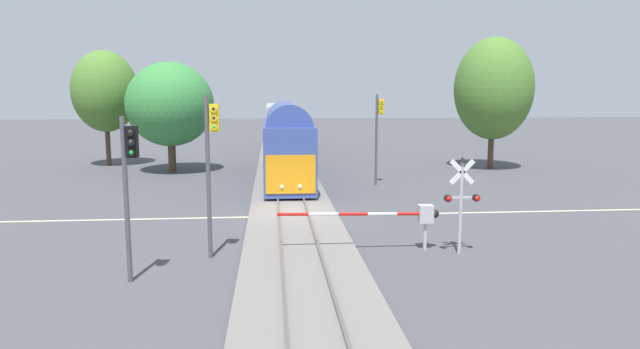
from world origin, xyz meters
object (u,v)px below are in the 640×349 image
crossing_gate_near (407,215)px  traffic_signal_near_left (129,173)px  oak_behind_train (170,105)px  pine_left_background (105,91)px  commuter_train (283,131)px  traffic_signal_median (211,151)px  maple_right_background (494,89)px  traffic_signal_far_side (379,125)px  crossing_signal_mast (462,195)px

crossing_gate_near → traffic_signal_near_left: size_ratio=1.17×
traffic_signal_near_left → oak_behind_train: (-3.26, 25.82, 1.65)m
crossing_gate_near → oak_behind_train: oak_behind_train is taller
oak_behind_train → pine_left_background: size_ratio=0.88×
commuter_train → traffic_signal_median: (-3.23, -28.52, 1.24)m
commuter_train → maple_right_background: maple_right_background is taller
crossing_gate_near → commuter_train: bearing=98.4°
traffic_signal_far_side → oak_behind_train: bearing=153.2°
traffic_signal_far_side → maple_right_background: maple_right_background is taller
traffic_signal_median → pine_left_background: 30.29m
commuter_train → traffic_signal_far_side: 14.11m
crossing_gate_near → traffic_signal_median: (-7.41, -0.34, 2.63)m
commuter_train → oak_behind_train: bearing=-149.7°
traffic_signal_median → traffic_signal_far_side: bearing=59.6°
crossing_signal_mast → oak_behind_train: bearing=122.3°
oak_behind_train → maple_right_background: maple_right_background is taller
pine_left_background → maple_right_background: bearing=-8.6°
crossing_gate_near → traffic_signal_median: bearing=-177.4°
traffic_signal_far_side → traffic_signal_median: bearing=-120.4°
traffic_signal_far_side → maple_right_background: 13.16m
commuter_train → crossing_gate_near: (4.18, -28.18, -1.39)m
traffic_signal_median → oak_behind_train: 24.05m
traffic_signal_median → maple_right_background: bearing=49.0°
maple_right_background → crossing_signal_mast: bearing=-114.6°
commuter_train → traffic_signal_near_left: bearing=-100.2°
crossing_gate_near → crossing_signal_mast: bearing=-17.7°
crossing_gate_near → traffic_signal_median: size_ratio=1.05×
traffic_signal_far_side → oak_behind_train: size_ratio=0.71×
traffic_signal_far_side → pine_left_background: (-21.00, 12.01, 2.25)m
traffic_signal_far_side → traffic_signal_median: (-9.30, -15.84, -0.00)m
maple_right_background → pine_left_background: bearing=171.4°
commuter_train → oak_behind_train: size_ratio=4.77×
oak_behind_train → commuter_train: bearing=30.3°
traffic_signal_near_left → traffic_signal_median: bearing=46.6°
oak_behind_train → maple_right_background: (25.63, -0.32, 1.22)m
crossing_signal_mast → traffic_signal_median: traffic_signal_median is taller
crossing_signal_mast → oak_behind_train: (-14.94, 23.64, 2.97)m
maple_right_background → commuter_train: bearing=162.0°
traffic_signal_near_left → maple_right_background: 34.04m
crossing_signal_mast → maple_right_background: (10.69, 23.32, 4.19)m
traffic_signal_median → maple_right_background: (20.05, 23.04, 2.45)m
maple_right_background → crossing_gate_near: bearing=-119.1°
pine_left_background → oak_behind_train: bearing=-36.3°
traffic_signal_near_left → oak_behind_train: 26.07m
crossing_gate_near → maple_right_background: 26.47m
maple_right_background → pine_left_background: (-31.75, 4.81, -0.20)m
crossing_signal_mast → maple_right_background: maple_right_background is taller
traffic_signal_median → pine_left_background: (-11.70, 27.85, 2.25)m
commuter_train → maple_right_background: size_ratio=3.84×
commuter_train → traffic_signal_median: 28.73m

